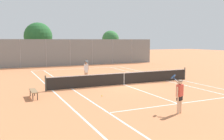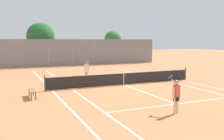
# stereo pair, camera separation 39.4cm
# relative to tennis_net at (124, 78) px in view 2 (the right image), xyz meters

# --- Properties ---
(ground_plane) EXTENTS (120.00, 120.00, 0.00)m
(ground_plane) POSITION_rel_tennis_net_xyz_m (0.00, 0.00, -0.51)
(ground_plane) COLOR #CC7A4C
(court_line_markings) EXTENTS (11.10, 23.90, 0.01)m
(court_line_markings) POSITION_rel_tennis_net_xyz_m (0.00, 0.00, -0.51)
(court_line_markings) COLOR silver
(court_line_markings) RESTS_ON ground
(tennis_net) EXTENTS (12.00, 0.10, 1.07)m
(tennis_net) POSITION_rel_tennis_net_xyz_m (0.00, 0.00, 0.00)
(tennis_net) COLOR #474C47
(tennis_net) RESTS_ON ground
(player_near_side) EXTENTS (0.47, 0.87, 1.77)m
(player_near_side) POSITION_rel_tennis_net_xyz_m (-1.12, -7.82, 0.42)
(player_near_side) COLOR beige
(player_near_side) RESTS_ON ground
(player_far_left) EXTENTS (0.53, 0.84, 1.77)m
(player_far_left) POSITION_rel_tennis_net_xyz_m (-1.85, 3.61, 0.42)
(player_far_left) COLOR tan
(player_far_left) RESTS_ON ground
(loose_tennis_ball_0) EXTENTS (0.07, 0.07, 0.07)m
(loose_tennis_ball_0) POSITION_rel_tennis_net_xyz_m (3.22, -0.76, -0.48)
(loose_tennis_ball_0) COLOR #D1DB33
(loose_tennis_ball_0) RESTS_ON ground
(loose_tennis_ball_1) EXTENTS (0.07, 0.07, 0.07)m
(loose_tennis_ball_1) POSITION_rel_tennis_net_xyz_m (4.26, 0.38, -0.48)
(loose_tennis_ball_1) COLOR #D1DB33
(loose_tennis_ball_1) RESTS_ON ground
(loose_tennis_ball_2) EXTENTS (0.07, 0.07, 0.07)m
(loose_tennis_ball_2) POSITION_rel_tennis_net_xyz_m (-3.09, -3.02, -0.48)
(loose_tennis_ball_2) COLOR #D1DB33
(loose_tennis_ball_2) RESTS_ON ground
(courtside_bench) EXTENTS (0.36, 1.50, 0.47)m
(courtside_bench) POSITION_rel_tennis_net_xyz_m (-6.96, -1.75, -0.10)
(courtside_bench) COLOR olive
(courtside_bench) RESTS_ON ground
(back_fence) EXTENTS (25.21, 0.08, 3.57)m
(back_fence) POSITION_rel_tennis_net_xyz_m (0.00, 15.72, 1.28)
(back_fence) COLOR gray
(back_fence) RESTS_ON ground
(tree_behind_left) EXTENTS (3.93, 3.93, 5.91)m
(tree_behind_left) POSITION_rel_tennis_net_xyz_m (-3.49, 19.69, 3.34)
(tree_behind_left) COLOR brown
(tree_behind_left) RESTS_ON ground
(tree_behind_right) EXTENTS (2.65, 2.65, 4.92)m
(tree_behind_right) POSITION_rel_tennis_net_xyz_m (7.41, 18.96, 3.00)
(tree_behind_right) COLOR brown
(tree_behind_right) RESTS_ON ground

